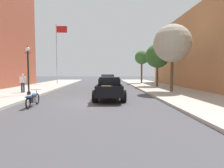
{
  "coord_description": "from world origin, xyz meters",
  "views": [
    {
      "loc": [
        0.76,
        -12.09,
        1.96
      ],
      "look_at": [
        1.33,
        2.69,
        1.0
      ],
      "focal_mm": 30.09,
      "sensor_mm": 36.0,
      "label": 1
    }
  ],
  "objects_px": {
    "motorcycle_parked": "(33,99)",
    "flagpole": "(58,47)",
    "street_tree_third": "(142,58)",
    "street_tree_nearest": "(172,44)",
    "street_lamp_near": "(28,66)",
    "hotrod_truck_black": "(109,89)",
    "street_tree_second": "(157,56)",
    "pedestrian_sidewalk_left": "(23,82)",
    "car_background_red": "(108,81)"
  },
  "relations": [
    {
      "from": "motorcycle_parked",
      "to": "street_tree_nearest",
      "type": "bearing_deg",
      "value": 31.48
    },
    {
      "from": "street_lamp_near",
      "to": "street_tree_second",
      "type": "height_order",
      "value": "street_tree_second"
    },
    {
      "from": "flagpole",
      "to": "street_tree_second",
      "type": "distance_m",
      "value": 15.28
    },
    {
      "from": "street_lamp_near",
      "to": "street_tree_nearest",
      "type": "xyz_separation_m",
      "value": [
        12.11,
        1.89,
        2.13
      ]
    },
    {
      "from": "motorcycle_parked",
      "to": "street_tree_third",
      "type": "height_order",
      "value": "street_tree_third"
    },
    {
      "from": "flagpole",
      "to": "street_tree_third",
      "type": "distance_m",
      "value": 13.26
    },
    {
      "from": "street_tree_second",
      "to": "street_lamp_near",
      "type": "bearing_deg",
      "value": -146.2
    },
    {
      "from": "hotrod_truck_black",
      "to": "pedestrian_sidewalk_left",
      "type": "xyz_separation_m",
      "value": [
        -7.53,
        3.17,
        0.33
      ]
    },
    {
      "from": "pedestrian_sidewalk_left",
      "to": "motorcycle_parked",
      "type": "bearing_deg",
      "value": -62.49
    },
    {
      "from": "car_background_red",
      "to": "street_tree_second",
      "type": "height_order",
      "value": "street_tree_second"
    },
    {
      "from": "motorcycle_parked",
      "to": "street_lamp_near",
      "type": "distance_m",
      "value": 5.13
    },
    {
      "from": "motorcycle_parked",
      "to": "street_tree_nearest",
      "type": "height_order",
      "value": "street_tree_nearest"
    },
    {
      "from": "hotrod_truck_black",
      "to": "street_tree_nearest",
      "type": "relative_size",
      "value": 0.82
    },
    {
      "from": "street_lamp_near",
      "to": "motorcycle_parked",
      "type": "bearing_deg",
      "value": -65.75
    },
    {
      "from": "car_background_red",
      "to": "street_tree_nearest",
      "type": "relative_size",
      "value": 0.73
    },
    {
      "from": "car_background_red",
      "to": "flagpole",
      "type": "bearing_deg",
      "value": 140.8
    },
    {
      "from": "motorcycle_parked",
      "to": "street_lamp_near",
      "type": "height_order",
      "value": "street_lamp_near"
    },
    {
      "from": "pedestrian_sidewalk_left",
      "to": "flagpole",
      "type": "distance_m",
      "value": 13.76
    },
    {
      "from": "hotrod_truck_black",
      "to": "flagpole",
      "type": "height_order",
      "value": "flagpole"
    },
    {
      "from": "street_tree_third",
      "to": "street_tree_second",
      "type": "bearing_deg",
      "value": -84.06
    },
    {
      "from": "street_lamp_near",
      "to": "hotrod_truck_black",
      "type": "bearing_deg",
      "value": -13.07
    },
    {
      "from": "flagpole",
      "to": "street_tree_third",
      "type": "relative_size",
      "value": 1.75
    },
    {
      "from": "motorcycle_parked",
      "to": "street_tree_second",
      "type": "bearing_deg",
      "value": 50.13
    },
    {
      "from": "flagpole",
      "to": "street_tree_second",
      "type": "bearing_deg",
      "value": -24.07
    },
    {
      "from": "motorcycle_parked",
      "to": "street_tree_nearest",
      "type": "relative_size",
      "value": 0.35
    },
    {
      "from": "street_tree_nearest",
      "to": "street_tree_third",
      "type": "relative_size",
      "value": 1.16
    },
    {
      "from": "street_lamp_near",
      "to": "street_tree_third",
      "type": "height_order",
      "value": "street_tree_third"
    },
    {
      "from": "car_background_red",
      "to": "street_tree_third",
      "type": "xyz_separation_m",
      "value": [
        5.52,
        6.63,
        3.46
      ]
    },
    {
      "from": "pedestrian_sidewalk_left",
      "to": "street_tree_nearest",
      "type": "relative_size",
      "value": 0.27
    },
    {
      "from": "hotrod_truck_black",
      "to": "flagpole",
      "type": "bearing_deg",
      "value": 115.14
    },
    {
      "from": "hotrod_truck_black",
      "to": "street_tree_second",
      "type": "relative_size",
      "value": 0.94
    },
    {
      "from": "street_tree_third",
      "to": "flagpole",
      "type": "bearing_deg",
      "value": -178.26
    },
    {
      "from": "car_background_red",
      "to": "flagpole",
      "type": "relative_size",
      "value": 0.48
    },
    {
      "from": "motorcycle_parked",
      "to": "street_tree_second",
      "type": "height_order",
      "value": "street_tree_second"
    },
    {
      "from": "motorcycle_parked",
      "to": "flagpole",
      "type": "distance_m",
      "value": 19.96
    },
    {
      "from": "car_background_red",
      "to": "pedestrian_sidewalk_left",
      "type": "bearing_deg",
      "value": -138.65
    },
    {
      "from": "street_tree_nearest",
      "to": "street_tree_second",
      "type": "xyz_separation_m",
      "value": [
        0.51,
        6.56,
        -0.57
      ]
    },
    {
      "from": "car_background_red",
      "to": "street_tree_third",
      "type": "relative_size",
      "value": 0.84
    },
    {
      "from": "flagpole",
      "to": "motorcycle_parked",
      "type": "bearing_deg",
      "value": -80.51
    },
    {
      "from": "motorcycle_parked",
      "to": "pedestrian_sidewalk_left",
      "type": "bearing_deg",
      "value": 117.51
    },
    {
      "from": "motorcycle_parked",
      "to": "car_background_red",
      "type": "relative_size",
      "value": 0.48
    },
    {
      "from": "hotrod_truck_black",
      "to": "street_tree_second",
      "type": "height_order",
      "value": "street_tree_second"
    },
    {
      "from": "street_lamp_near",
      "to": "street_tree_second",
      "type": "distance_m",
      "value": 15.27
    },
    {
      "from": "pedestrian_sidewalk_left",
      "to": "street_tree_third",
      "type": "bearing_deg",
      "value": 45.44
    },
    {
      "from": "hotrod_truck_black",
      "to": "street_tree_third",
      "type": "bearing_deg",
      "value": 71.26
    },
    {
      "from": "pedestrian_sidewalk_left",
      "to": "street_lamp_near",
      "type": "height_order",
      "value": "street_lamp_near"
    },
    {
      "from": "car_background_red",
      "to": "pedestrian_sidewalk_left",
      "type": "relative_size",
      "value": 2.67
    },
    {
      "from": "street_lamp_near",
      "to": "street_tree_third",
      "type": "relative_size",
      "value": 0.74
    },
    {
      "from": "motorcycle_parked",
      "to": "flagpole",
      "type": "bearing_deg",
      "value": 99.49
    },
    {
      "from": "street_tree_nearest",
      "to": "motorcycle_parked",
      "type": "bearing_deg",
      "value": -148.52
    }
  ]
}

